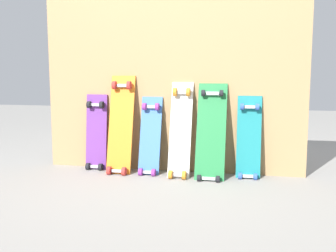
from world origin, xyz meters
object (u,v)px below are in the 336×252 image
object	(u,v)px
skateboard_purple	(96,136)
skateboard_green	(211,136)
skateboard_orange	(121,128)
skateboard_white	(180,133)
skateboard_blue	(150,139)
skateboard_teal	(249,141)

from	to	relation	value
skateboard_purple	skateboard_green	size ratio (longest dim) A/B	0.87
skateboard_orange	skateboard_white	distance (m)	0.51
skateboard_blue	skateboard_white	xyz separation A→B (m)	(0.26, -0.03, 0.06)
skateboard_green	skateboard_teal	size ratio (longest dim) A/B	1.14
skateboard_orange	skateboard_green	bearing A→B (deg)	-1.78
skateboard_purple	skateboard_green	world-z (taller)	skateboard_green
skateboard_purple	skateboard_white	bearing A→B (deg)	-5.84
skateboard_white	skateboard_teal	xyz separation A→B (m)	(0.54, 0.06, -0.06)
skateboard_orange	skateboard_teal	distance (m)	1.05
skateboard_blue	skateboard_teal	size ratio (longest dim) A/B	0.97
skateboard_orange	skateboard_white	xyz separation A→B (m)	(0.51, -0.01, -0.03)
skateboard_purple	skateboard_teal	world-z (taller)	skateboard_teal
skateboard_green	skateboard_teal	distance (m)	0.31
skateboard_orange	skateboard_teal	xyz separation A→B (m)	(1.05, 0.05, -0.08)
skateboard_orange	skateboard_blue	bearing A→B (deg)	3.03
skateboard_white	skateboard_teal	bearing A→B (deg)	6.28
skateboard_green	skateboard_teal	world-z (taller)	skateboard_green
skateboard_orange	skateboard_white	bearing A→B (deg)	-1.44
skateboard_teal	skateboard_orange	bearing A→B (deg)	-177.44
skateboard_blue	skateboard_teal	bearing A→B (deg)	2.41
skateboard_blue	skateboard_green	size ratio (longest dim) A/B	0.85
skateboard_orange	skateboard_white	world-z (taller)	skateboard_orange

